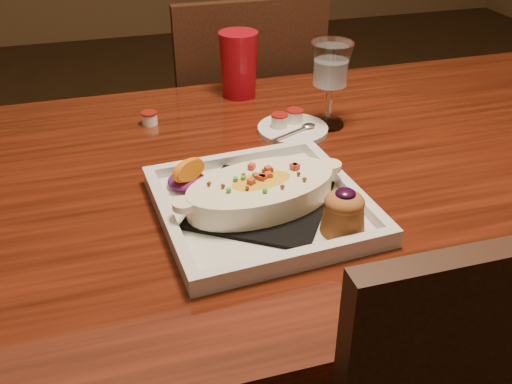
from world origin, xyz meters
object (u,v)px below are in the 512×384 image
object	(u,v)px
saucer	(291,127)
table	(324,205)
red_tumbler	(239,65)
chair_far	(241,135)
goblet	(331,69)
plate	(266,198)

from	to	relation	value
saucer	table	bearing A→B (deg)	-80.99
red_tumbler	chair_far	bearing A→B (deg)	74.59
chair_far	goblet	distance (m)	0.61
chair_far	goblet	size ratio (longest dim) A/B	5.26
plate	saucer	size ratio (longest dim) A/B	2.37
goblet	red_tumbler	distance (m)	0.25
chair_far	saucer	xyz separation A→B (m)	(-0.02, -0.49, 0.25)
table	plate	size ratio (longest dim) A/B	4.38
plate	saucer	world-z (taller)	plate
chair_far	plate	xyz separation A→B (m)	(-0.16, -0.76, 0.27)
plate	goblet	bearing A→B (deg)	47.80
plate	red_tumbler	distance (m)	0.50
saucer	red_tumbler	xyz separation A→B (m)	(-0.05, 0.22, 0.06)
table	saucer	distance (m)	0.18
table	red_tumbler	xyz separation A→B (m)	(-0.07, 0.36, 0.17)
plate	red_tumbler	xyz separation A→B (m)	(0.09, 0.49, 0.05)
goblet	red_tumbler	world-z (taller)	goblet
table	saucer	size ratio (longest dim) A/B	10.37
plate	goblet	distance (m)	0.37
red_tumbler	goblet	bearing A→B (deg)	-57.39
chair_far	goblet	world-z (taller)	chair_far
saucer	red_tumbler	bearing A→B (deg)	103.56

